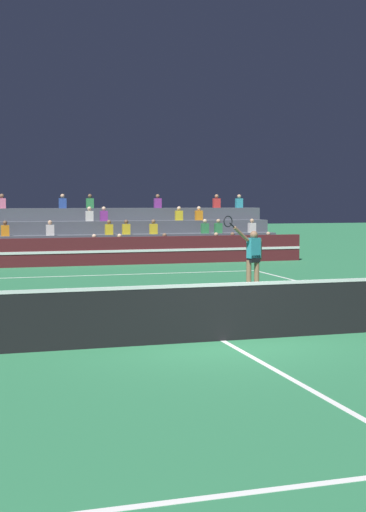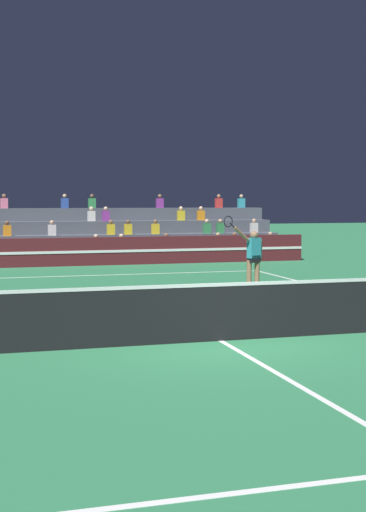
# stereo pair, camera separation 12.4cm
# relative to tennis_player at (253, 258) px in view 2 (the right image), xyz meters

# --- Properties ---
(ground_plane) EXTENTS (120.00, 120.00, 0.00)m
(ground_plane) POSITION_rel_tennis_player_xyz_m (-3.07, -6.17, -0.98)
(ground_plane) COLOR #2D7A4C
(court_lines) EXTENTS (11.10, 23.90, 0.01)m
(court_lines) POSITION_rel_tennis_player_xyz_m (-3.07, -6.17, -0.97)
(court_lines) COLOR white
(court_lines) RESTS_ON ground
(tennis_net) EXTENTS (12.00, 0.10, 1.10)m
(tennis_net) POSITION_rel_tennis_player_xyz_m (-3.07, -6.17, -0.43)
(tennis_net) COLOR #2D6B38
(tennis_net) RESTS_ON ground
(sponsor_banner_wall) EXTENTS (18.00, 0.26, 1.10)m
(sponsor_banner_wall) POSITION_rel_tennis_player_xyz_m (-3.07, 9.45, -0.43)
(sponsor_banner_wall) COLOR #51191E
(sponsor_banner_wall) RESTS_ON ground
(bleacher_stand) EXTENTS (17.48, 3.80, 2.83)m
(bleacher_stand) POSITION_rel_tennis_player_xyz_m (-3.07, 12.61, -0.14)
(bleacher_stand) COLOR #4C515B
(bleacher_stand) RESTS_ON ground
(tennis_player) EXTENTS (1.35, 0.55, 2.20)m
(tennis_player) POSITION_rel_tennis_player_xyz_m (0.00, 0.00, 0.00)
(tennis_player) COLOR #9E7051
(tennis_player) RESTS_ON ground
(tennis_ball) EXTENTS (0.07, 0.07, 0.07)m
(tennis_ball) POSITION_rel_tennis_player_xyz_m (-1.45, -5.09, -0.94)
(tennis_ball) COLOR #C6DB33
(tennis_ball) RESTS_ON ground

